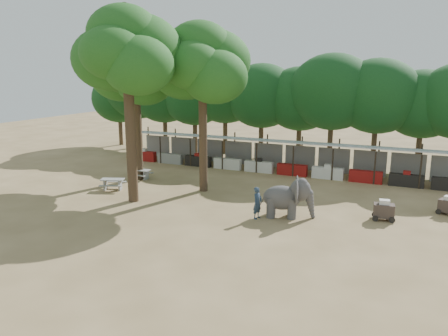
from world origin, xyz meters
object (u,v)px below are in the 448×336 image
at_px(elephant, 288,197).
at_px(picnic_table_far, 141,173).
at_px(picnic_table_near, 113,183).
at_px(yard_tree_back, 202,64).
at_px(yard_tree_center, 127,53).
at_px(handler, 257,203).
at_px(yard_tree_left, 135,70).
at_px(cart_front, 384,210).

xyz_separation_m(elephant, picnic_table_far, (-12.78, 3.99, -0.66)).
distance_m(elephant, picnic_table_near, 12.77).
height_order(yard_tree_back, picnic_table_far, yard_tree_back).
height_order(yard_tree_center, elephant, yard_tree_center).
bearing_deg(picnic_table_near, handler, -29.63).
bearing_deg(yard_tree_back, picnic_table_near, -155.72).
height_order(elephant, handler, elephant).
bearing_deg(yard_tree_left, picnic_table_near, -85.91).
bearing_deg(picnic_table_far, yard_tree_center, -59.81).
relative_size(handler, picnic_table_near, 0.92).
bearing_deg(cart_front, yard_tree_back, 165.31).
bearing_deg(handler, cart_front, -55.27).
bearing_deg(yard_tree_left, picnic_table_far, -39.96).
distance_m(yard_tree_center, yard_tree_back, 5.04).
height_order(yard_tree_left, picnic_table_near, yard_tree_left).
distance_m(yard_tree_back, picnic_table_far, 9.94).
bearing_deg(picnic_table_far, yard_tree_back, -7.77).
xyz_separation_m(yard_tree_left, handler, (11.51, -5.16, -7.29)).
distance_m(yard_tree_back, cart_front, 14.51).
xyz_separation_m(yard_tree_back, elephant, (7.00, -3.18, -7.39)).
distance_m(yard_tree_center, cart_front, 17.50).
bearing_deg(yard_tree_left, yard_tree_back, -9.46).
relative_size(yard_tree_center, yard_tree_back, 1.06).
relative_size(yard_tree_left, yard_tree_center, 0.92).
relative_size(elephant, handler, 1.70).
bearing_deg(elephant, handler, -160.64).
relative_size(elephant, picnic_table_near, 1.56).
bearing_deg(cart_front, handler, -165.58).
bearing_deg(elephant, picnic_table_near, 163.45).
distance_m(yard_tree_back, elephant, 10.67).
bearing_deg(picnic_table_near, yard_tree_center, -48.91).
height_order(picnic_table_near, picnic_table_far, picnic_table_near).
bearing_deg(yard_tree_back, picnic_table_far, 172.01).
height_order(handler, picnic_table_far, handler).
xyz_separation_m(yard_tree_back, picnic_table_near, (-5.74, -2.59, -8.03)).
xyz_separation_m(elephant, picnic_table_near, (-12.74, 0.59, -0.64)).
xyz_separation_m(picnic_table_near, picnic_table_far, (-0.03, 3.40, -0.02)).
xyz_separation_m(elephant, cart_front, (5.03, 1.62, -0.57)).
distance_m(elephant, cart_front, 5.32).
xyz_separation_m(handler, picnic_table_near, (-11.26, 1.57, -0.40)).
xyz_separation_m(picnic_table_near, cart_front, (17.78, 1.03, 0.07)).
bearing_deg(elephant, cart_front, 3.96).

